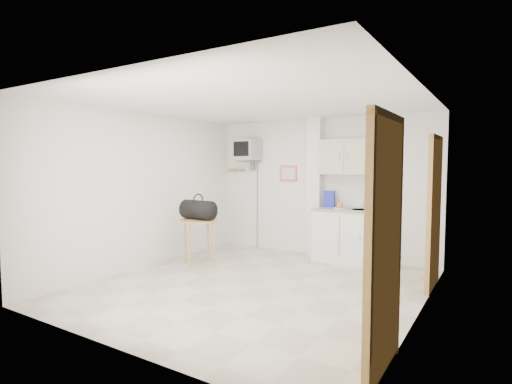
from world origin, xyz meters
The scene contains 7 objects.
ground centered at (0.00, 0.00, 0.00)m, with size 4.50×4.50×0.00m, color beige.
room_envelope centered at (0.24, 0.09, 1.54)m, with size 4.24×4.54×2.55m.
kitchenette centered at (0.57, 2.00, 0.80)m, with size 1.03×0.58×2.10m.
crt_television centered at (-1.45, 2.02, 1.94)m, with size 0.44×0.45×2.15m.
round_table centered at (-1.43, 0.52, 0.65)m, with size 0.64×0.64×0.75m.
duffel_bag centered at (-1.46, 0.55, 0.92)m, with size 0.60×0.35×0.43m.
water_bottle centered at (1.66, 0.50, 0.15)m, with size 0.11×0.11×0.33m.
Camera 1 is at (2.86, -4.56, 1.68)m, focal length 28.00 mm.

